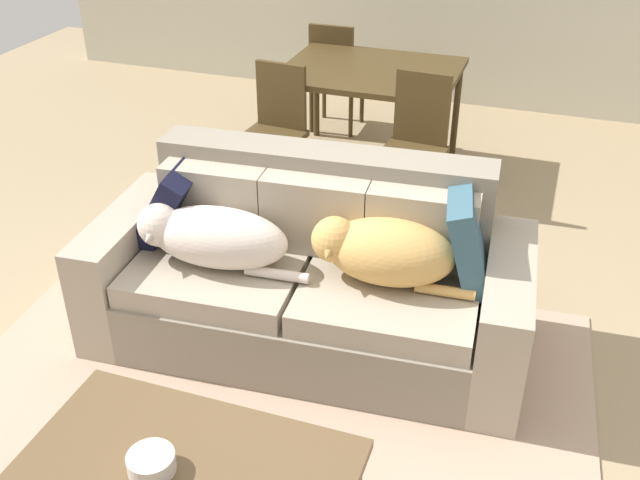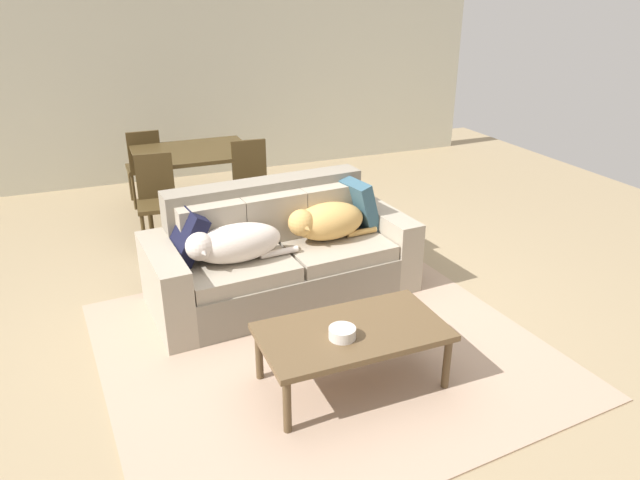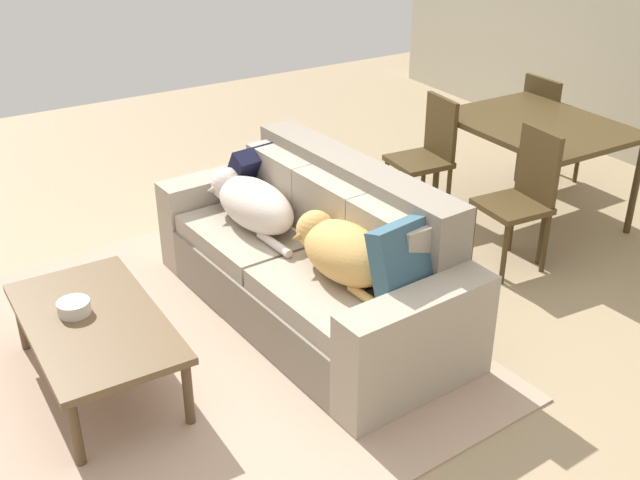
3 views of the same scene
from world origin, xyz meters
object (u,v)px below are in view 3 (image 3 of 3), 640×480
Objects in this scene: dining_chair_near_left at (427,152)px; bowl_on_coffee_table at (74,307)px; dining_table at (538,132)px; dining_chair_near_right at (522,194)px; dog_on_left_cushion at (251,202)px; couch at (316,261)px; dining_chair_far_left at (547,125)px; coffee_table at (94,326)px; throw_pillow_by_right_arm at (410,263)px; throw_pillow_by_left_arm at (256,173)px; dog_on_right_cushion at (342,250)px.

bowl_on_coffee_table is at bearing -71.53° from dining_chair_near_left.
dining_chair_near_right is (0.48, -0.60, -0.17)m from dining_table.
dining_chair_near_left is at bearing 97.47° from dog_on_left_cushion.
dining_chair_far_left is at bearing 101.46° from couch.
dining_table is (-0.20, 3.47, 0.24)m from bowl_on_coffee_table.
bowl_on_coffee_table is 0.14× the size of dining_table.
dog_on_left_cushion is 1.68m from dining_chair_near_left.
bowl_on_coffee_table is (0.36, -1.21, -0.16)m from dog_on_left_cushion.
couch reaches higher than dog_on_left_cushion.
couch is at bearing -57.09° from dining_chair_near_left.
bowl_on_coffee_table is at bearing -86.63° from dining_table.
dining_table reaches higher than coffee_table.
dining_chair_near_right is (-0.55, 1.35, -0.14)m from throw_pillow_by_right_arm.
bowl_on_coffee_table is at bearing -77.60° from dog_on_left_cushion.
dining_chair_far_left reaches higher than dining_table.
dining_chair_near_right reaches higher than bowl_on_coffee_table.
throw_pillow_by_left_arm is 2.42× the size of bowl_on_coffee_table.
dining_chair_near_left is 1.00× the size of dining_chair_far_left.
dining_table is at bearing 117.75° from throw_pillow_by_right_arm.
dining_table is at bearing 126.85° from dining_chair_far_left.
bowl_on_coffee_table is at bearing -97.18° from couch.
bowl_on_coffee_table is at bearing -112.86° from dog_on_right_cushion.
couch is 1.42m from bowl_on_coffee_table.
bowl_on_coffee_table is 4.12m from dining_chair_far_left.
dining_chair_near_right reaches higher than couch.
dog_on_right_cushion is at bearing 74.50° from coffee_table.
coffee_table is at bearing 100.16° from dining_chair_far_left.
couch reaches higher than throw_pillow_by_right_arm.
dining_table is 0.78m from dining_chair_near_right.
dining_chair_far_left is at bearing 132.38° from dining_chair_near_right.
dining_chair_near_right reaches higher than coffee_table.
dog_on_right_cushion is at bearing -3.43° from throw_pillow_by_left_arm.
throw_pillow_by_right_arm is 2.03m from dining_chair_near_left.
dining_table is (0.47, 2.06, 0.05)m from throw_pillow_by_left_arm.
dog_on_left_cushion reaches higher than coffee_table.
throw_pillow_by_left_arm is at bearing 120.11° from coffee_table.
dining_table reaches higher than dog_on_left_cushion.
throw_pillow_by_right_arm is at bearing -63.57° from dining_chair_near_right.
dining_chair_near_left is at bearing -128.66° from dining_table.
dining_chair_far_left is (-0.77, 4.00, 0.13)m from coffee_table.
throw_pillow_by_right_arm is 2.63× the size of bowl_on_coffee_table.
coffee_table is at bearing -109.63° from dog_on_right_cushion.
throw_pillow_by_right_arm is at bearing 61.55° from bowl_on_coffee_table.
couch is 1.64m from dining_chair_near_left.
throw_pillow_by_left_arm is at bearing 115.72° from bowl_on_coffee_table.
dog_on_left_cushion is 1.78m from dining_chair_near_right.
couch is 0.81m from throw_pillow_by_left_arm.
dining_chair_far_left reaches higher than coffee_table.
dining_chair_far_left is at bearing 100.84° from coffee_table.
dining_chair_near_right reaches higher than throw_pillow_by_left_arm.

